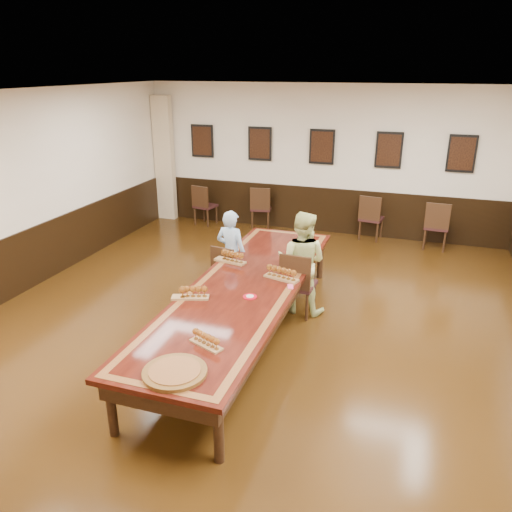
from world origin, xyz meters
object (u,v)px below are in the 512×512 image
(spare_chair_a, at_px, (205,205))
(person_woman, at_px, (302,262))
(carved_platter, at_px, (175,372))
(chair_man, at_px, (229,270))
(spare_chair_b, at_px, (261,207))
(conference_table, at_px, (244,295))
(spare_chair_d, at_px, (437,225))
(chair_woman, at_px, (299,283))
(spare_chair_c, at_px, (372,217))
(person_man, at_px, (231,253))

(spare_chair_a, height_order, person_woman, person_woman)
(carved_platter, bearing_deg, spare_chair_a, 111.78)
(chair_man, height_order, person_woman, person_woman)
(spare_chair_b, distance_m, conference_table, 5.02)
(spare_chair_d, height_order, person_woman, person_woman)
(chair_man, distance_m, spare_chair_b, 3.76)
(chair_woman, bearing_deg, conference_table, 62.19)
(spare_chair_a, relative_size, spare_chair_c, 0.97)
(spare_chair_a, height_order, conference_table, spare_chair_a)
(person_woman, relative_size, carved_platter, 2.02)
(chair_woman, height_order, spare_chair_d, spare_chair_d)
(person_man, xyz_separation_m, carved_platter, (0.73, -3.38, 0.07))
(chair_man, height_order, spare_chair_a, spare_chair_a)
(spare_chair_b, bearing_deg, person_woman, 105.98)
(spare_chair_d, distance_m, conference_table, 5.22)
(spare_chair_b, distance_m, person_man, 3.68)
(spare_chair_a, xyz_separation_m, carved_platter, (2.71, -6.79, 0.30))
(spare_chair_c, bearing_deg, person_man, 70.82)
(person_woman, relative_size, conference_table, 0.31)
(person_man, relative_size, carved_platter, 1.82)
(person_woman, height_order, carved_platter, person_woman)
(carved_platter, bearing_deg, spare_chair_b, 101.28)
(carved_platter, bearing_deg, person_woman, 81.26)
(chair_woman, bearing_deg, spare_chair_b, -61.09)
(spare_chair_a, distance_m, spare_chair_d, 5.15)
(chair_man, bearing_deg, spare_chair_a, -52.12)
(person_man, distance_m, conference_table, 1.40)
(spare_chair_a, xyz_separation_m, spare_chair_d, (5.15, -0.07, 0.03))
(chair_man, bearing_deg, spare_chair_b, -71.50)
(person_man, bearing_deg, chair_man, 90.00)
(spare_chair_b, xyz_separation_m, person_man, (0.66, -3.61, 0.22))
(spare_chair_d, xyz_separation_m, person_man, (-3.17, -3.34, 0.21))
(conference_table, relative_size, carved_platter, 6.44)
(spare_chair_d, xyz_separation_m, carved_platter, (-2.43, -6.72, 0.27))
(person_man, relative_size, conference_table, 0.28)
(chair_woman, bearing_deg, spare_chair_a, -46.05)
(person_woman, bearing_deg, spare_chair_a, -45.18)
(spare_chair_b, height_order, spare_chair_c, spare_chair_c)
(chair_woman, distance_m, person_man, 1.27)
(chair_woman, distance_m, spare_chair_a, 4.92)
(person_man, bearing_deg, spare_chair_b, -71.03)
(spare_chair_c, height_order, conference_table, spare_chair_c)
(spare_chair_a, bearing_deg, person_man, 131.28)
(spare_chair_a, bearing_deg, spare_chair_b, -160.14)
(spare_chair_c, xyz_separation_m, spare_chair_d, (1.32, -0.21, 0.01))
(chair_woman, height_order, spare_chair_b, chair_woman)
(spare_chair_c, distance_m, conference_table, 4.93)
(chair_woman, relative_size, conference_table, 0.20)
(chair_woman, height_order, spare_chair_a, chair_woman)
(spare_chair_c, relative_size, carved_platter, 1.27)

